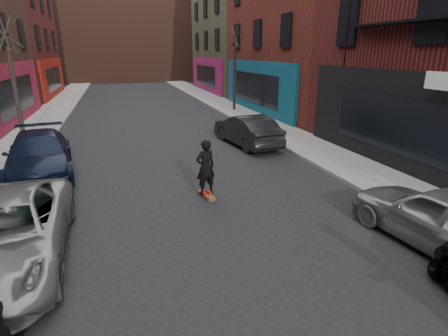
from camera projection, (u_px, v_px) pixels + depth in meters
sidewalk_left at (59, 106)px, 27.30m from camera, size 2.50×84.00×0.13m
sidewalk_right at (213, 100)px, 30.75m from camera, size 2.50×84.00×0.13m
building_far at (124, 31)px, 50.43m from camera, size 40.00×10.00×14.00m
tree_left_far at (11, 69)px, 15.37m from camera, size 2.00×2.00×6.50m
tree_right_far at (235, 60)px, 24.19m from camera, size 2.00×2.00×6.80m
parked_left_far at (3, 234)px, 6.84m from camera, size 2.49×5.12×1.40m
parked_left_end at (39, 155)px, 11.99m from camera, size 2.67×5.21×1.45m
parked_right_far at (444, 218)px, 7.47m from camera, size 2.08×4.26×1.40m
parked_right_end at (247, 130)px, 15.90m from camera, size 2.03×4.40×1.40m
skateboard at (206, 195)px, 10.34m from camera, size 0.40×0.83×0.10m
skateboarder at (205, 167)px, 10.06m from camera, size 0.67×0.52×1.64m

